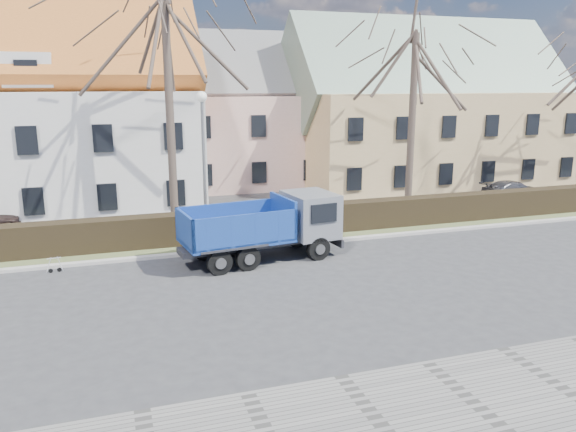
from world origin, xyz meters
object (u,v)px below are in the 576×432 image
object	(u,v)px
streetlight	(204,166)
cart_frame	(49,265)
parked_car_b	(513,190)
dump_truck	(256,228)

from	to	relation	value
streetlight	cart_frame	bearing A→B (deg)	-154.10
streetlight	parked_car_b	world-z (taller)	streetlight
cart_frame	parked_car_b	bearing A→B (deg)	12.71
dump_truck	streetlight	world-z (taller)	streetlight
dump_truck	parked_car_b	world-z (taller)	dump_truck
dump_truck	parked_car_b	size ratio (longest dim) A/B	1.63
dump_truck	parked_car_b	xyz separation A→B (m)	(17.01, 6.38, -0.70)
dump_truck	streetlight	distance (m)	4.49
parked_car_b	cart_frame	bearing A→B (deg)	100.19
streetlight	parked_car_b	size ratio (longest dim) A/B	1.64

